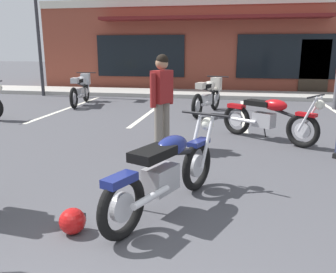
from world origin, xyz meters
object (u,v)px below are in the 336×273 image
at_px(motorcycle_foreground_classic, 166,171).
at_px(parking_lot_lamp_post, 34,4).
at_px(motorcycle_black_cruiser, 81,88).
at_px(helmet_on_pavement, 72,221).
at_px(motorcycle_silver_naked, 208,94).
at_px(motorcycle_blue_standard, 269,118).
at_px(person_by_back_row, 162,96).

height_order(motorcycle_foreground_classic, parking_lot_lamp_post, parking_lot_lamp_post).
xyz_separation_m(motorcycle_black_cruiser, helmet_on_pavement, (3.36, -7.73, -0.40)).
distance_m(motorcycle_foreground_classic, helmet_on_pavement, 1.11).
xyz_separation_m(motorcycle_foreground_classic, motorcycle_silver_naked, (-0.01, 6.22, 0.07)).
bearing_deg(motorcycle_foreground_classic, parking_lot_lamp_post, 126.81).
bearing_deg(motorcycle_foreground_classic, motorcycle_blue_standard, 67.85).
distance_m(motorcycle_foreground_classic, motorcycle_black_cruiser, 8.19).
bearing_deg(helmet_on_pavement, motorcycle_silver_naked, 83.46).
distance_m(motorcycle_silver_naked, parking_lot_lamp_post, 7.49).
distance_m(motorcycle_black_cruiser, motorcycle_blue_standard, 6.65).
relative_size(motorcycle_silver_naked, helmet_on_pavement, 7.94).
distance_m(person_by_back_row, helmet_on_pavement, 3.22).
xyz_separation_m(motorcycle_black_cruiser, motorcycle_blue_standard, (5.53, -3.68, -0.07)).
distance_m(motorcycle_foreground_classic, parking_lot_lamp_post, 11.23).
bearing_deg(motorcycle_blue_standard, parking_lot_lamp_post, 145.96).
height_order(motorcycle_black_cruiser, person_by_back_row, person_by_back_row).
bearing_deg(motorcycle_black_cruiser, motorcycle_foreground_classic, -59.45).
bearing_deg(motorcycle_silver_naked, motorcycle_blue_standard, -64.04).
distance_m(motorcycle_foreground_classic, motorcycle_blue_standard, 3.64).
bearing_deg(person_by_back_row, motorcycle_foreground_classic, -77.27).
height_order(motorcycle_silver_naked, parking_lot_lamp_post, parking_lot_lamp_post).
relative_size(motorcycle_black_cruiser, helmet_on_pavement, 8.07).
distance_m(motorcycle_blue_standard, parking_lot_lamp_post, 9.93).
bearing_deg(person_by_back_row, motorcycle_blue_standard, 26.49).
xyz_separation_m(motorcycle_silver_naked, person_by_back_row, (-0.53, -3.80, 0.42)).
height_order(motorcycle_black_cruiser, helmet_on_pavement, motorcycle_black_cruiser).
bearing_deg(helmet_on_pavement, motorcycle_foreground_classic, 40.45).
bearing_deg(motorcycle_foreground_classic, helmet_on_pavement, -139.55).
relative_size(motorcycle_black_cruiser, motorcycle_blue_standard, 1.15).
distance_m(motorcycle_silver_naked, helmet_on_pavement, 6.96).
bearing_deg(motorcycle_foreground_classic, person_by_back_row, 102.73).
distance_m(motorcycle_foreground_classic, motorcycle_silver_naked, 6.22).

